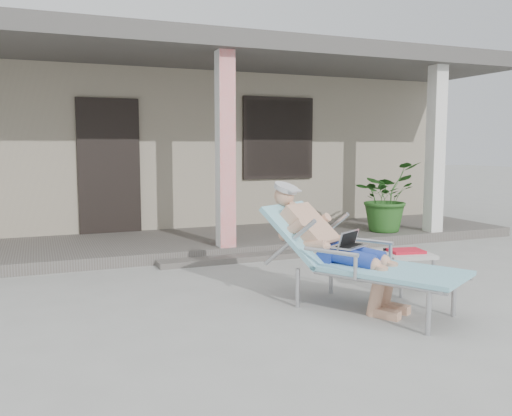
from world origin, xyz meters
name	(u,v)px	position (x,y,z in m)	size (l,w,h in m)	color
ground	(295,298)	(0.00, 0.00, 0.00)	(60.00, 60.00, 0.00)	#9E9E99
house	(158,139)	(0.00, 6.50, 1.67)	(10.40, 5.40, 3.30)	#9E957D
porch_deck	(208,242)	(0.00, 3.00, 0.07)	(10.00, 2.00, 0.15)	#605B56
porch_overhang	(207,57)	(0.00, 2.95, 2.79)	(10.00, 2.30, 2.85)	silver
porch_step	(233,259)	(0.00, 1.85, 0.04)	(2.00, 0.30, 0.07)	#605B56
lounger	(345,226)	(0.31, -0.41, 0.77)	(1.55, 1.96, 1.25)	#B7B7BC
side_table	(406,256)	(1.18, -0.19, 0.37)	(0.57, 0.57, 0.44)	#B8B9B4
potted_palm	(385,197)	(2.82, 2.48, 0.71)	(1.00, 0.87, 1.11)	#26591E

